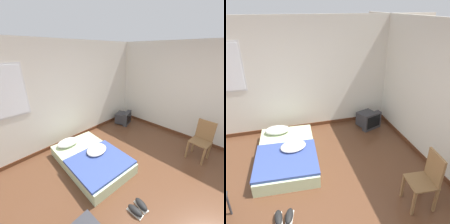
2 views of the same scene
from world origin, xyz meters
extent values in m
plane|color=brown|center=(0.00, 0.00, 0.00)|extent=(20.00, 20.00, 0.00)
cube|color=silver|center=(0.00, 2.66, 1.30)|extent=(7.26, 0.06, 2.60)
cube|color=#562D19|center=(0.00, 2.62, 0.04)|extent=(7.26, 0.02, 0.09)
cube|color=#562D19|center=(2.42, 0.00, 0.04)|extent=(0.02, 7.67, 0.09)
cube|color=beige|center=(-0.17, 1.46, 0.12)|extent=(1.21, 1.85, 0.23)
ellipsoid|color=silver|center=(-0.31, 2.14, 0.30)|extent=(0.54, 0.38, 0.14)
cube|color=#384C93|center=(-0.20, 1.12, 0.26)|extent=(1.18, 1.11, 0.05)
ellipsoid|color=silver|center=(-0.04, 1.40, 0.32)|extent=(0.57, 0.49, 0.11)
cube|color=#333338|center=(1.84, 2.30, 0.19)|extent=(0.49, 0.43, 0.34)
cube|color=#333338|center=(1.92, 2.10, 0.21)|extent=(0.51, 0.29, 0.42)
cube|color=black|center=(1.94, 2.03, 0.22)|extent=(0.39, 0.14, 0.30)
cube|color=olive|center=(1.48, -0.35, 0.22)|extent=(0.04, 0.04, 0.43)
cube|color=olive|center=(1.51, 0.00, 0.22)|extent=(0.04, 0.04, 0.43)
cube|color=olive|center=(1.82, -0.38, 0.22)|extent=(0.04, 0.04, 0.43)
cube|color=olive|center=(1.86, -0.04, 0.22)|extent=(0.04, 0.04, 0.43)
cube|color=brown|center=(1.67, -0.19, 0.44)|extent=(0.43, 0.43, 0.02)
cube|color=olive|center=(1.84, -0.21, 0.68)|extent=(0.07, 0.37, 0.46)
cylinder|color=#333338|center=(-1.07, 0.39, 0.20)|extent=(0.03, 0.03, 0.41)
cube|color=silver|center=(-0.40, 0.09, 0.01)|extent=(0.10, 0.26, 0.02)
ellipsoid|color=black|center=(-0.40, 0.09, 0.06)|extent=(0.11, 0.26, 0.09)
cube|color=silver|center=(-0.25, 0.07, 0.01)|extent=(0.16, 0.28, 0.02)
ellipsoid|color=black|center=(-0.25, 0.07, 0.06)|extent=(0.17, 0.28, 0.09)
camera|label=1|loc=(-1.77, -0.73, 2.36)|focal=24.00mm
camera|label=2|loc=(-0.16, -2.17, 2.78)|focal=35.00mm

